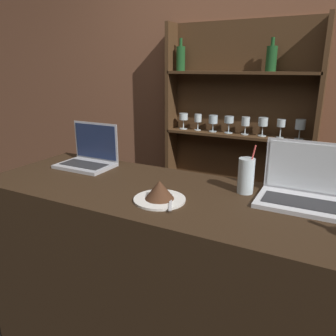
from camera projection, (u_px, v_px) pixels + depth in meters
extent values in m
cube|color=black|center=(174.00, 286.00, 1.60)|extent=(1.90, 0.63, 0.98)
cube|color=brown|center=(253.00, 89.00, 2.47)|extent=(7.00, 0.06, 2.70)
cube|color=#472D19|center=(171.00, 140.00, 2.78)|extent=(0.03, 0.18, 1.84)
cube|color=#472D19|center=(313.00, 155.00, 2.29)|extent=(0.03, 0.18, 1.84)
cube|color=#472D19|center=(239.00, 145.00, 2.60)|extent=(1.14, 0.02, 1.84)
cube|color=#472D19|center=(233.00, 191.00, 2.64)|extent=(1.10, 0.18, 0.02)
cube|color=#472D19|center=(236.00, 135.00, 2.51)|extent=(1.10, 0.18, 0.02)
cube|color=#472D19|center=(240.00, 73.00, 2.37)|extent=(1.10, 0.18, 0.02)
cylinder|color=silver|center=(183.00, 129.00, 2.70)|extent=(0.06, 0.06, 0.01)
cylinder|color=silver|center=(183.00, 124.00, 2.69)|extent=(0.01, 0.01, 0.07)
cylinder|color=silver|center=(183.00, 116.00, 2.67)|extent=(0.07, 0.07, 0.05)
cylinder|color=silver|center=(198.00, 130.00, 2.64)|extent=(0.05, 0.05, 0.01)
cylinder|color=silver|center=(198.00, 126.00, 2.63)|extent=(0.01, 0.01, 0.06)
cylinder|color=silver|center=(198.00, 118.00, 2.61)|extent=(0.06, 0.06, 0.06)
cylinder|color=silver|center=(213.00, 131.00, 2.59)|extent=(0.06, 0.06, 0.01)
cylinder|color=silver|center=(213.00, 127.00, 2.58)|extent=(0.01, 0.01, 0.06)
cylinder|color=silver|center=(213.00, 119.00, 2.56)|extent=(0.07, 0.07, 0.06)
cylinder|color=silver|center=(228.00, 133.00, 2.53)|extent=(0.06, 0.06, 0.01)
cylinder|color=silver|center=(229.00, 128.00, 2.52)|extent=(0.01, 0.01, 0.07)
cylinder|color=silver|center=(229.00, 119.00, 2.50)|extent=(0.07, 0.07, 0.05)
cylinder|color=silver|center=(245.00, 134.00, 2.47)|extent=(0.05, 0.05, 0.01)
cylinder|color=silver|center=(245.00, 130.00, 2.46)|extent=(0.01, 0.01, 0.06)
cylinder|color=silver|center=(246.00, 121.00, 2.44)|extent=(0.06, 0.06, 0.07)
cylinder|color=silver|center=(262.00, 136.00, 2.42)|extent=(0.06, 0.06, 0.01)
cylinder|color=silver|center=(262.00, 131.00, 2.41)|extent=(0.01, 0.01, 0.07)
cylinder|color=silver|center=(263.00, 122.00, 2.39)|extent=(0.07, 0.07, 0.06)
cylinder|color=silver|center=(280.00, 137.00, 2.36)|extent=(0.05, 0.05, 0.01)
cylinder|color=silver|center=(280.00, 132.00, 2.35)|extent=(0.01, 0.01, 0.08)
cylinder|color=silver|center=(281.00, 123.00, 2.33)|extent=(0.06, 0.06, 0.05)
cylinder|color=silver|center=(299.00, 139.00, 2.30)|extent=(0.06, 0.06, 0.01)
cylinder|color=silver|center=(299.00, 134.00, 2.29)|extent=(0.01, 0.01, 0.07)
cylinder|color=silver|center=(300.00, 124.00, 2.27)|extent=(0.07, 0.07, 0.07)
cylinder|color=#1E4C23|center=(271.00, 59.00, 2.25)|extent=(0.07, 0.07, 0.17)
cylinder|color=#1E4C23|center=(273.00, 42.00, 2.22)|extent=(0.03, 0.03, 0.06)
cylinder|color=#1E4C23|center=(181.00, 59.00, 2.55)|extent=(0.07, 0.07, 0.18)
cylinder|color=#1E4C23|center=(181.00, 42.00, 2.52)|extent=(0.02, 0.02, 0.06)
cube|color=#ADADB2|center=(85.00, 166.00, 1.83)|extent=(0.30, 0.21, 0.02)
cube|color=#28282B|center=(84.00, 164.00, 1.81)|extent=(0.26, 0.12, 0.00)
cube|color=#ADADB2|center=(96.00, 141.00, 1.88)|extent=(0.30, 0.00, 0.22)
cube|color=#1E2847|center=(96.00, 141.00, 1.88)|extent=(0.28, 0.01, 0.20)
cube|color=silver|center=(301.00, 203.00, 1.32)|extent=(0.35, 0.23, 0.02)
cube|color=#28282B|center=(301.00, 202.00, 1.31)|extent=(0.30, 0.13, 0.00)
cube|color=silver|center=(308.00, 167.00, 1.38)|extent=(0.35, 0.00, 0.23)
cube|color=silver|center=(308.00, 167.00, 1.38)|extent=(0.32, 0.01, 0.20)
cylinder|color=silver|center=(160.00, 199.00, 1.37)|extent=(0.22, 0.22, 0.01)
cone|color=#422616|center=(159.00, 190.00, 1.36)|extent=(0.12, 0.12, 0.08)
cube|color=#B7B7BC|center=(171.00, 202.00, 1.33)|extent=(0.08, 0.16, 0.00)
cylinder|color=silver|center=(246.00, 176.00, 1.44)|extent=(0.07, 0.07, 0.16)
cylinder|color=#E04C47|center=(249.00, 169.00, 1.42)|extent=(0.05, 0.01, 0.22)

